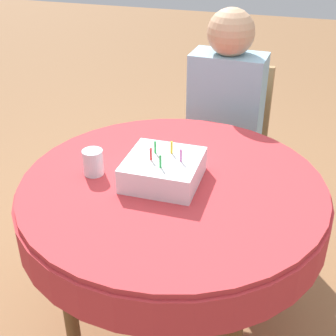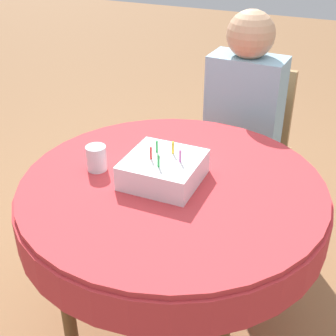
% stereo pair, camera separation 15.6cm
% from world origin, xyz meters
% --- Properties ---
extents(ground_plane, '(12.00, 12.00, 0.00)m').
position_xyz_m(ground_plane, '(0.00, 0.00, 0.00)').
color(ground_plane, '#8C603D').
extents(dining_table, '(1.06, 1.06, 0.72)m').
position_xyz_m(dining_table, '(0.00, 0.00, 0.63)').
color(dining_table, '#BC3338').
rests_on(dining_table, ground_plane).
extents(chair, '(0.44, 0.44, 0.84)m').
position_xyz_m(chair, '(0.04, 0.84, 0.46)').
color(chair, '#A37A4C').
rests_on(chair, ground_plane).
extents(person, '(0.35, 0.30, 1.14)m').
position_xyz_m(person, '(0.04, 0.75, 0.69)').
color(person, tan).
rests_on(person, ground_plane).
extents(birthday_cake, '(0.24, 0.24, 0.13)m').
position_xyz_m(birthday_cake, '(-0.03, 0.00, 0.76)').
color(birthday_cake, white).
rests_on(birthday_cake, dining_table).
extents(drinking_glass, '(0.07, 0.07, 0.09)m').
position_xyz_m(drinking_glass, '(-0.28, -0.03, 0.76)').
color(drinking_glass, silver).
rests_on(drinking_glass, dining_table).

